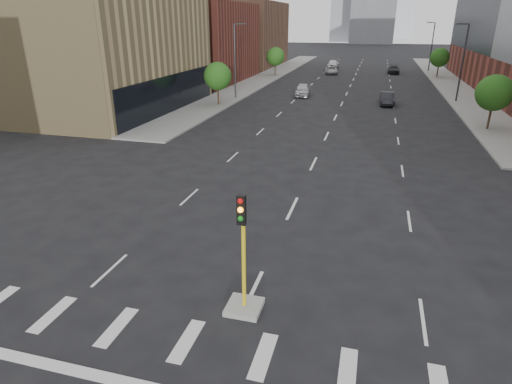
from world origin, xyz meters
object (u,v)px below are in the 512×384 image
at_px(median_traffic_signal, 244,286).
at_px(car_far_left, 331,70).
at_px(car_mid_right, 387,99).
at_px(car_distant, 333,64).
at_px(car_near_left, 303,90).
at_px(car_deep_right, 394,69).

xyz_separation_m(median_traffic_signal, car_far_left, (-4.55, 71.87, -0.31)).
relative_size(car_mid_right, car_distant, 0.88).
height_order(car_near_left, car_far_left, car_near_left).
xyz_separation_m(median_traffic_signal, car_near_left, (-5.57, 45.50, -0.16)).
bearing_deg(car_distant, car_deep_right, -26.12).
bearing_deg(car_deep_right, car_far_left, -158.97).
height_order(car_far_left, car_distant, car_distant).
height_order(median_traffic_signal, car_far_left, median_traffic_signal).
relative_size(median_traffic_signal, car_near_left, 0.92).
bearing_deg(median_traffic_signal, car_near_left, 96.98).
relative_size(car_far_left, car_deep_right, 0.92).
height_order(median_traffic_signal, car_near_left, median_traffic_signal).
relative_size(car_near_left, car_deep_right, 0.92).
height_order(car_near_left, car_deep_right, car_near_left).
bearing_deg(car_mid_right, car_distant, 102.19).
bearing_deg(car_near_left, car_distant, 84.59).
bearing_deg(car_distant, car_near_left, -87.20).
height_order(car_near_left, car_distant, car_distant).
xyz_separation_m(car_mid_right, car_far_left, (-9.75, 30.08, -0.07)).
xyz_separation_m(car_near_left, car_mid_right, (10.77, -3.71, -0.08)).
distance_m(car_mid_right, car_deep_right, 33.97).
bearing_deg(car_far_left, median_traffic_signal, -95.22).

